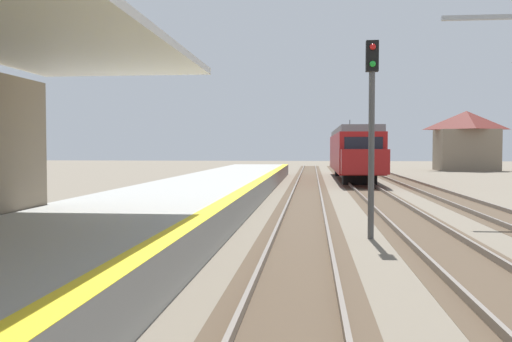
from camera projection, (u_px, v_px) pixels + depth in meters
station_platform at (96, 238)px, 12.14m from camera, size 5.00×80.00×0.91m
track_pair_nearest_platform at (302, 232)px, 15.69m from camera, size 2.34×120.00×0.16m
track_pair_middle at (426, 234)px, 15.35m from camera, size 2.34×120.00×0.16m
approaching_train at (353, 151)px, 42.63m from camera, size 2.93×19.60×4.76m
rail_signal_post at (372, 118)px, 14.66m from camera, size 0.32×0.34×5.20m
distant_trackside_house at (466, 139)px, 60.06m from camera, size 6.60×5.28×6.40m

